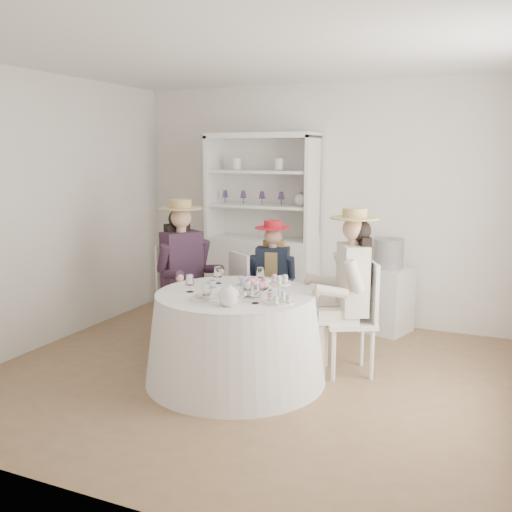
% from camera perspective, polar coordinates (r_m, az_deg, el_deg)
% --- Properties ---
extents(ground, '(4.50, 4.50, 0.00)m').
position_cam_1_polar(ground, '(5.11, -0.46, -11.86)').
color(ground, brown).
rests_on(ground, ground).
extents(ceiling, '(4.50, 4.50, 0.00)m').
position_cam_1_polar(ceiling, '(4.79, -0.51, 19.59)').
color(ceiling, white).
rests_on(ceiling, wall_back).
extents(wall_back, '(4.50, 0.00, 4.50)m').
position_cam_1_polar(wall_back, '(6.63, 6.66, 5.23)').
color(wall_back, silver).
rests_on(wall_back, ground).
extents(wall_front, '(4.50, 0.00, 4.50)m').
position_cam_1_polar(wall_front, '(3.07, -15.99, -0.87)').
color(wall_front, silver).
rests_on(wall_front, ground).
extents(wall_left, '(0.00, 4.50, 4.50)m').
position_cam_1_polar(wall_left, '(6.04, -20.39, 4.18)').
color(wall_left, silver).
rests_on(wall_left, ground).
extents(tea_table, '(1.54, 1.54, 0.77)m').
position_cam_1_polar(tea_table, '(4.90, -2.06, -8.07)').
color(tea_table, white).
rests_on(tea_table, ground).
extents(hutch, '(1.28, 0.50, 2.15)m').
position_cam_1_polar(hutch, '(6.69, 0.67, 0.27)').
color(hutch, silver).
rests_on(hutch, ground).
extents(side_table, '(0.57, 0.57, 0.71)m').
position_cam_1_polar(side_table, '(6.36, 12.93, -4.29)').
color(side_table, silver).
rests_on(side_table, ground).
extents(hatbox, '(0.42, 0.42, 0.31)m').
position_cam_1_polar(hatbox, '(6.25, 13.12, 0.25)').
color(hatbox, black).
rests_on(hatbox, side_table).
extents(guest_left, '(0.63, 0.58, 1.48)m').
position_cam_1_polar(guest_left, '(5.64, -7.29, -0.95)').
color(guest_left, silver).
rests_on(guest_left, ground).
extents(guest_mid, '(0.47, 0.50, 1.26)m').
position_cam_1_polar(guest_mid, '(5.72, 1.64, -1.93)').
color(guest_mid, silver).
rests_on(guest_mid, ground).
extents(guest_right, '(0.62, 0.57, 1.46)m').
position_cam_1_polar(guest_right, '(4.99, 9.35, -2.59)').
color(guest_right, silver).
rests_on(guest_right, ground).
extents(spare_chair, '(0.55, 0.55, 0.95)m').
position_cam_1_polar(spare_chair, '(5.77, -0.79, -3.92)').
color(spare_chair, silver).
rests_on(spare_chair, ground).
extents(teacup_a, '(0.10, 0.10, 0.06)m').
position_cam_1_polar(teacup_a, '(4.95, -4.47, -2.89)').
color(teacup_a, white).
rests_on(teacup_a, tea_table).
extents(teacup_b, '(0.08, 0.08, 0.07)m').
position_cam_1_polar(teacup_b, '(5.03, -1.30, -2.57)').
color(teacup_b, white).
rests_on(teacup_b, tea_table).
extents(teacup_c, '(0.11, 0.11, 0.07)m').
position_cam_1_polar(teacup_c, '(4.89, 0.89, -2.99)').
color(teacup_c, white).
rests_on(teacup_c, tea_table).
extents(flower_bowl, '(0.29, 0.29, 0.06)m').
position_cam_1_polar(flower_bowl, '(4.68, -0.12, -3.65)').
color(flower_bowl, white).
rests_on(flower_bowl, tea_table).
extents(flower_arrangement, '(0.18, 0.19, 0.07)m').
position_cam_1_polar(flower_arrangement, '(4.70, 0.09, -2.84)').
color(flower_arrangement, '#CE6796').
rests_on(flower_arrangement, tea_table).
extents(table_teapot, '(0.23, 0.16, 0.17)m').
position_cam_1_polar(table_teapot, '(4.37, -2.71, -4.07)').
color(table_teapot, white).
rests_on(table_teapot, tea_table).
extents(sandwich_plate, '(0.27, 0.27, 0.06)m').
position_cam_1_polar(sandwich_plate, '(4.59, -4.95, -4.15)').
color(sandwich_plate, white).
rests_on(sandwich_plate, tea_table).
extents(cupcake_stand, '(0.23, 0.23, 0.22)m').
position_cam_1_polar(cupcake_stand, '(4.45, 2.35, -3.72)').
color(cupcake_stand, white).
rests_on(cupcake_stand, tea_table).
extents(stemware_set, '(0.80, 0.84, 0.15)m').
position_cam_1_polar(stemware_set, '(4.78, -2.09, -2.80)').
color(stemware_set, white).
rests_on(stemware_set, tea_table).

